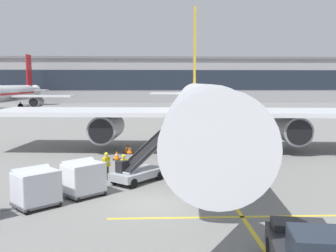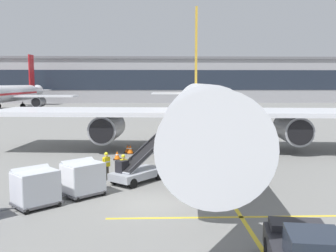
{
  "view_description": "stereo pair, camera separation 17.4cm",
  "coord_description": "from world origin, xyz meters",
  "px_view_note": "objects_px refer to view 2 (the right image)",
  "views": [
    {
      "loc": [
        -0.34,
        -18.66,
        5.94
      ],
      "look_at": [
        0.72,
        6.09,
        3.19
      ],
      "focal_mm": 41.52,
      "sensor_mm": 36.0,
      "label": 1
    },
    {
      "loc": [
        -0.17,
        -18.66,
        5.94
      ],
      "look_at": [
        0.72,
        6.09,
        3.19
      ],
      "focal_mm": 41.52,
      "sensor_mm": 36.0,
      "label": 2
    }
  ],
  "objects_px": {
    "ground_crew_marshaller": "(89,171)",
    "ground_crew_wingwalker": "(80,178)",
    "belt_loader": "(140,167)",
    "ground_crew_by_loader": "(106,164)",
    "baggage_cart_second": "(35,187)",
    "safety_cone_engine_keepout": "(128,149)",
    "ground_crew_by_carts": "(123,167)",
    "safety_cone_nose_mark": "(130,149)",
    "safety_cone_wingtip": "(117,155)",
    "distant_airplane": "(9,94)",
    "parked_airplane": "(199,107)",
    "baggage_cart_lead": "(82,177)"
  },
  "relations": [
    {
      "from": "ground_crew_marshaller",
      "to": "ground_crew_wingwalker",
      "type": "xyz_separation_m",
      "value": [
        -0.17,
        -1.66,
        0.0
      ]
    },
    {
      "from": "belt_loader",
      "to": "ground_crew_by_loader",
      "type": "relative_size",
      "value": 2.76
    },
    {
      "from": "ground_crew_by_loader",
      "to": "ground_crew_wingwalker",
      "type": "distance_m",
      "value": 3.68
    },
    {
      "from": "belt_loader",
      "to": "ground_crew_wingwalker",
      "type": "bearing_deg",
      "value": -132.63
    },
    {
      "from": "baggage_cart_second",
      "to": "ground_crew_wingwalker",
      "type": "distance_m",
      "value": 2.4
    },
    {
      "from": "ground_crew_by_loader",
      "to": "safety_cone_engine_keepout",
      "type": "relative_size",
      "value": 2.54
    },
    {
      "from": "ground_crew_by_loader",
      "to": "belt_loader",
      "type": "bearing_deg",
      "value": -9.04
    },
    {
      "from": "belt_loader",
      "to": "ground_crew_by_carts",
      "type": "relative_size",
      "value": 2.76
    },
    {
      "from": "safety_cone_engine_keepout",
      "to": "safety_cone_nose_mark",
      "type": "xyz_separation_m",
      "value": [
        0.25,
        -0.37,
        0.03
      ]
    },
    {
      "from": "safety_cone_wingtip",
      "to": "safety_cone_engine_keepout",
      "type": "bearing_deg",
      "value": 78.33
    },
    {
      "from": "ground_crew_by_loader",
      "to": "ground_crew_marshaller",
      "type": "distance_m",
      "value": 2.05
    },
    {
      "from": "baggage_cart_second",
      "to": "distant_airplane",
      "type": "xyz_separation_m",
      "value": [
        -27.69,
        72.18,
        2.43
      ]
    },
    {
      "from": "ground_crew_marshaller",
      "to": "safety_cone_nose_mark",
      "type": "bearing_deg",
      "value": 81.35
    },
    {
      "from": "ground_crew_wingwalker",
      "to": "parked_airplane",
      "type": "bearing_deg",
      "value": 61.1
    },
    {
      "from": "ground_crew_marshaller",
      "to": "ground_crew_wingwalker",
      "type": "distance_m",
      "value": 1.67
    },
    {
      "from": "belt_loader",
      "to": "baggage_cart_second",
      "type": "bearing_deg",
      "value": -135.48
    },
    {
      "from": "belt_loader",
      "to": "distant_airplane",
      "type": "distance_m",
      "value": 74.9
    },
    {
      "from": "ground_crew_wingwalker",
      "to": "safety_cone_nose_mark",
      "type": "distance_m",
      "value": 12.72
    },
    {
      "from": "ground_crew_by_loader",
      "to": "safety_cone_wingtip",
      "type": "distance_m",
      "value": 6.48
    },
    {
      "from": "parked_airplane",
      "to": "ground_crew_by_carts",
      "type": "bearing_deg",
      "value": -116.96
    },
    {
      "from": "baggage_cart_lead",
      "to": "ground_crew_wingwalker",
      "type": "bearing_deg",
      "value": -106.97
    },
    {
      "from": "baggage_cart_second",
      "to": "ground_crew_wingwalker",
      "type": "height_order",
      "value": "baggage_cart_second"
    },
    {
      "from": "ground_crew_marshaller",
      "to": "distant_airplane",
      "type": "relative_size",
      "value": 0.04
    },
    {
      "from": "parked_airplane",
      "to": "safety_cone_nose_mark",
      "type": "relative_size",
      "value": 62.5
    },
    {
      "from": "ground_crew_by_loader",
      "to": "distant_airplane",
      "type": "bearing_deg",
      "value": 114.43
    },
    {
      "from": "baggage_cart_lead",
      "to": "baggage_cart_second",
      "type": "bearing_deg",
      "value": -137.52
    },
    {
      "from": "ground_crew_marshaller",
      "to": "baggage_cart_lead",
      "type": "bearing_deg",
      "value": -93.72
    },
    {
      "from": "safety_cone_engine_keepout",
      "to": "safety_cone_wingtip",
      "type": "xyz_separation_m",
      "value": [
        -0.61,
        -2.94,
        -0.01
      ]
    },
    {
      "from": "baggage_cart_lead",
      "to": "safety_cone_engine_keepout",
      "type": "bearing_deg",
      "value": 83.27
    },
    {
      "from": "belt_loader",
      "to": "ground_crew_by_loader",
      "type": "bearing_deg",
      "value": 170.96
    },
    {
      "from": "belt_loader",
      "to": "distant_airplane",
      "type": "xyz_separation_m",
      "value": [
        -32.53,
        67.42,
        2.54
      ]
    },
    {
      "from": "parked_airplane",
      "to": "distant_airplane",
      "type": "bearing_deg",
      "value": 123.44
    },
    {
      "from": "ground_crew_by_loader",
      "to": "distant_airplane",
      "type": "distance_m",
      "value": 73.73
    },
    {
      "from": "safety_cone_engine_keepout",
      "to": "distant_airplane",
      "type": "height_order",
      "value": "distant_airplane"
    },
    {
      "from": "ground_crew_by_carts",
      "to": "safety_cone_nose_mark",
      "type": "height_order",
      "value": "ground_crew_by_carts"
    },
    {
      "from": "ground_crew_by_carts",
      "to": "ground_crew_marshaller",
      "type": "relative_size",
      "value": 1.0
    },
    {
      "from": "ground_crew_marshaller",
      "to": "ground_crew_wingwalker",
      "type": "relative_size",
      "value": 1.0
    },
    {
      "from": "parked_airplane",
      "to": "ground_crew_wingwalker",
      "type": "xyz_separation_m",
      "value": [
        -7.79,
        -14.11,
        -2.87
      ]
    },
    {
      "from": "ground_crew_by_carts",
      "to": "belt_loader",
      "type": "bearing_deg",
      "value": 25.67
    },
    {
      "from": "parked_airplane",
      "to": "ground_crew_marshaller",
      "type": "relative_size",
      "value": 26.81
    },
    {
      "from": "belt_loader",
      "to": "ground_crew_marshaller",
      "type": "height_order",
      "value": "belt_loader"
    },
    {
      "from": "ground_crew_marshaller",
      "to": "safety_cone_wingtip",
      "type": "xyz_separation_m",
      "value": [
        0.8,
        8.35,
        -0.67
      ]
    },
    {
      "from": "ground_crew_by_loader",
      "to": "distant_airplane",
      "type": "height_order",
      "value": "distant_airplane"
    },
    {
      "from": "safety_cone_engine_keepout",
      "to": "ground_crew_by_loader",
      "type": "bearing_deg",
      "value": -93.95
    },
    {
      "from": "ground_crew_by_carts",
      "to": "safety_cone_wingtip",
      "type": "relative_size",
      "value": 2.59
    },
    {
      "from": "safety_cone_nose_mark",
      "to": "safety_cone_wingtip",
      "type": "bearing_deg",
      "value": -108.56
    },
    {
      "from": "belt_loader",
      "to": "safety_cone_engine_keepout",
      "type": "height_order",
      "value": "belt_loader"
    },
    {
      "from": "baggage_cart_second",
      "to": "safety_cone_wingtip",
      "type": "xyz_separation_m",
      "value": [
        2.83,
        11.53,
        -0.67
      ]
    },
    {
      "from": "baggage_cart_second",
      "to": "ground_crew_by_loader",
      "type": "distance_m",
      "value": 5.8
    },
    {
      "from": "parked_airplane",
      "to": "ground_crew_wingwalker",
      "type": "distance_m",
      "value": 16.37
    }
  ]
}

